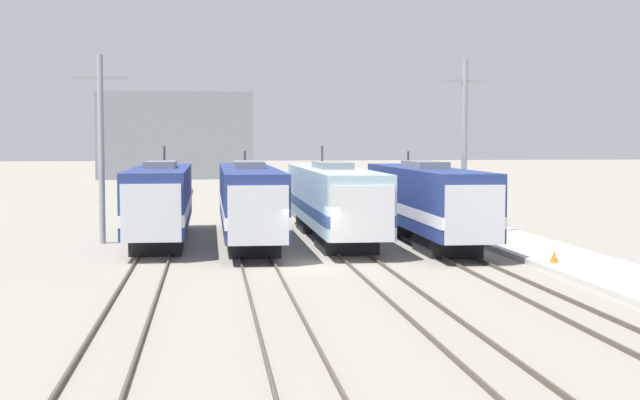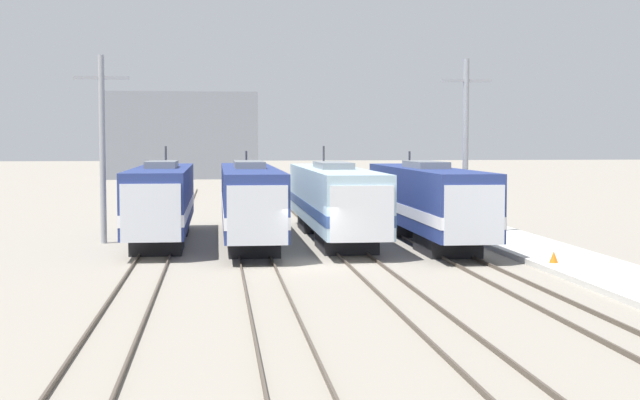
{
  "view_description": "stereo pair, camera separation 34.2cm",
  "coord_description": "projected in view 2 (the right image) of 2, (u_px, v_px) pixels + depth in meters",
  "views": [
    {
      "loc": [
        -4.34,
        -38.32,
        5.44
      ],
      "look_at": [
        0.82,
        3.27,
        2.62
      ],
      "focal_mm": 50.0,
      "sensor_mm": 36.0,
      "label": 1
    },
    {
      "loc": [
        -4.0,
        -38.36,
        5.44
      ],
      "look_at": [
        0.82,
        3.27,
        2.62
      ],
      "focal_mm": 50.0,
      "sensor_mm": 36.0,
      "label": 2
    }
  ],
  "objects": [
    {
      "name": "rail_pair_center_left",
      "position": [
        257.0,
        264.0,
        38.57
      ],
      "size": [
        1.51,
        120.0,
        0.15
      ],
      "color": "#4C4238",
      "rests_on": "ground_plane"
    },
    {
      "name": "locomotive_far_right",
      "position": [
        428.0,
        202.0,
        46.46
      ],
      "size": [
        2.92,
        18.1,
        4.81
      ],
      "color": "black",
      "rests_on": "ground_plane"
    },
    {
      "name": "catenary_tower_left",
      "position": [
        102.0,
        145.0,
        46.69
      ],
      "size": [
        2.86,
        0.32,
        9.88
      ],
      "color": "gray",
      "rests_on": "ground_plane"
    },
    {
      "name": "locomotive_center_left",
      "position": [
        249.0,
        201.0,
        47.18
      ],
      "size": [
        2.87,
        19.81,
        4.82
      ],
      "color": "black",
      "rests_on": "ground_plane"
    },
    {
      "name": "rail_pair_far_left",
      "position": [
        149.0,
        266.0,
        38.04
      ],
      "size": [
        1.51,
        120.0,
        0.15
      ],
      "color": "#4C4238",
      "rests_on": "ground_plane"
    },
    {
      "name": "rail_pair_center_right",
      "position": [
        362.0,
        262.0,
        39.1
      ],
      "size": [
        1.51,
        120.0,
        0.15
      ],
      "color": "#4C4238",
      "rests_on": "ground_plane"
    },
    {
      "name": "traffic_cone",
      "position": [
        554.0,
        257.0,
        37.69
      ],
      "size": [
        0.38,
        0.38,
        0.49
      ],
      "color": "orange",
      "rests_on": "platform"
    },
    {
      "name": "platform",
      "position": [
        561.0,
        258.0,
        40.14
      ],
      "size": [
        4.0,
        120.0,
        0.25
      ],
      "color": "beige",
      "rests_on": "ground_plane"
    },
    {
      "name": "depot_building",
      "position": [
        181.0,
        136.0,
        128.66
      ],
      "size": [
        21.59,
        12.0,
        12.17
      ],
      "color": "gray",
      "rests_on": "ground_plane"
    },
    {
      "name": "ground_plane",
      "position": [
        310.0,
        265.0,
        38.84
      ],
      "size": [
        400.0,
        400.0,
        0.0
      ],
      "primitive_type": "plane",
      "color": "gray"
    },
    {
      "name": "locomotive_center_right",
      "position": [
        334.0,
        200.0,
        48.23
      ],
      "size": [
        3.13,
        19.74,
        5.1
      ],
      "color": "#232326",
      "rests_on": "ground_plane"
    },
    {
      "name": "locomotive_far_left",
      "position": [
        162.0,
        201.0,
        46.89
      ],
      "size": [
        2.91,
        16.99,
        5.1
      ],
      "color": "black",
      "rests_on": "ground_plane"
    },
    {
      "name": "catenary_tower_right",
      "position": [
        466.0,
        145.0,
        48.93
      ],
      "size": [
        2.86,
        0.32,
        9.88
      ],
      "color": "gray",
      "rests_on": "ground_plane"
    },
    {
      "name": "rail_pair_far_right",
      "position": [
        464.0,
        261.0,
        39.63
      ],
      "size": [
        1.51,
        120.0,
        0.15
      ],
      "color": "#4C4238",
      "rests_on": "ground_plane"
    }
  ]
}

